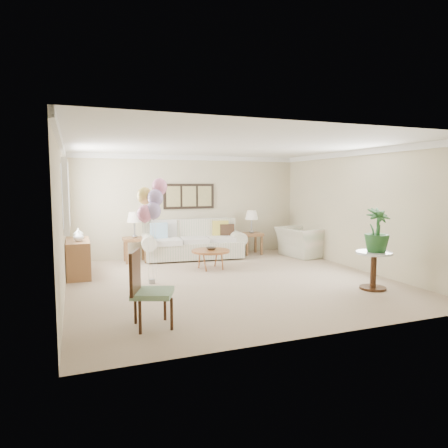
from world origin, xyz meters
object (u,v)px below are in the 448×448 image
object	(u,v)px
sofa	(193,243)
coffee_table	(211,252)
armchair	(302,242)
accent_chair	(147,288)
balloon_cluster	(152,201)

from	to	relation	value
sofa	coffee_table	bearing A→B (deg)	-90.10
armchair	accent_chair	distance (m)	5.99
sofa	accent_chair	xyz separation A→B (m)	(-1.93, -4.48, 0.15)
accent_chair	balloon_cluster	size ratio (longest dim) A/B	0.52
accent_chair	coffee_table	bearing A→B (deg)	58.13
coffee_table	balloon_cluster	bearing A→B (deg)	-150.30
armchair	accent_chair	xyz separation A→B (m)	(-4.66, -3.76, 0.16)
sofa	balloon_cluster	distance (m)	2.87
coffee_table	sofa	bearing A→B (deg)	89.90
sofa	armchair	size ratio (longest dim) A/B	2.36
coffee_table	armchair	bearing A→B (deg)	13.44
coffee_table	armchair	size ratio (longest dim) A/B	0.73
coffee_table	accent_chair	size ratio (longest dim) A/B	0.82
armchair	balloon_cluster	xyz separation A→B (m)	(-4.16, -1.47, 1.18)
sofa	balloon_cluster	xyz separation A→B (m)	(-1.43, -2.19, 1.17)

